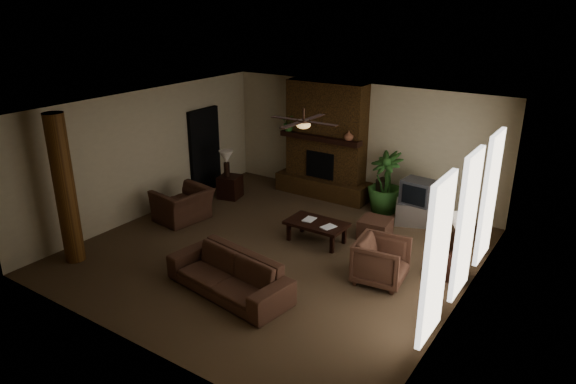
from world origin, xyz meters
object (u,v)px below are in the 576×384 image
Objects in this scene: coffee_table at (317,225)px; side_table_left at (230,187)px; log_column at (65,190)px; lamp_left at (226,159)px; tv_stand at (415,213)px; lamp_right at (457,226)px; armchair_right at (381,259)px; floor_plant at (384,195)px; ottoman at (375,228)px; armchair_left at (182,200)px; floor_vase at (383,191)px; sofa at (228,268)px; side_table_right at (453,263)px.

side_table_left reaches higher than coffee_table.
log_column reaches higher than lamp_left.
side_table_left is (-4.38, -1.01, 0.03)m from tv_stand.
log_column is 2.33× the size of coffee_table.
side_table_left is at bearing 162.57° from coffee_table.
lamp_left and lamp_right have the same top height.
armchair_right reaches higher than floor_plant.
log_column is 3.29× the size of tv_stand.
tv_stand reaches higher than ottoman.
lamp_right is (0.99, 0.80, 0.57)m from armchair_right.
lamp_left is (-0.08, 1.61, 0.52)m from armchair_left.
log_column is 4.30m from side_table_left.
lamp_right is (2.71, 0.08, 0.63)m from coffee_table.
armchair_left is 5.09m from tv_stand.
log_column is 7.07m from tv_stand.
coffee_table is at bearing 60.36° from armchair_right.
floor_plant reaches higher than floor_vase.
lamp_right is (2.24, -2.15, 0.61)m from floor_plant.
tv_stand is 1.55× the size of side_table_left.
floor_vase is at bearing 91.06° from sofa.
log_column is at bearing -0.99° from armchair_left.
sofa is at bearing -138.92° from side_table_right.
coffee_table is 2.00× the size of ottoman.
lamp_right is at bearing -8.63° from side_table_left.
side_table_left is (0.34, 4.13, -1.12)m from log_column.
armchair_left is 4.55m from floor_plant.
lamp_left is (-3.45, -1.46, 0.57)m from floor_vase.
side_table_left is (-3.94, 0.11, 0.08)m from ottoman.
side_table_right is at bearing -7.72° from lamp_left.
lamp_left reaches higher than tv_stand.
side_table_right is (2.95, 2.57, -0.17)m from sofa.
log_column reaches higher than floor_vase.
tv_stand is at bearing 47.43° from log_column.
floor_vase reaches higher than side_table_left.
floor_plant is at bearing 89.52° from sofa.
lamp_left reaches higher than floor_vase.
armchair_right is at bearing -101.91° from tv_stand.
armchair_right is 1.40m from lamp_right.
floor_vase is at bearing 22.93° from lamp_left.
lamp_left is (-2.85, 3.36, 0.56)m from sofa.
floor_vase is 3.25m from side_table_right.
ottoman is at bearing 79.20° from sofa.
side_table_right is (5.80, -0.79, -0.73)m from lamp_left.
ottoman is 0.42× the size of floor_plant.
armchair_right is at bearing 97.45° from armchair_left.
side_table_right is 0.73m from lamp_right.
floor_vase is (3.37, 3.07, -0.05)m from armchair_left.
armchair_left is (-2.77, 1.75, 0.04)m from sofa.
sofa is at bearing -49.72° from lamp_left.
coffee_table is at bearing 92.62° from sofa.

